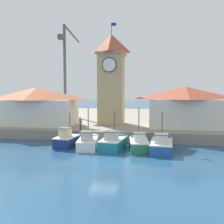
{
  "coord_description": "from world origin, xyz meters",
  "views": [
    {
      "loc": [
        4.4,
        -22.29,
        6.23
      ],
      "look_at": [
        -0.99,
        10.37,
        3.5
      ],
      "focal_mm": 42.0,
      "sensor_mm": 36.0,
      "label": 1
    }
  ],
  "objects_px": {
    "fishing_boat_mid_left": "(139,144)",
    "warehouse_right": "(185,106)",
    "port_crane_near": "(65,81)",
    "clock_tower": "(111,77)",
    "fishing_boat_left_inner": "(113,143)",
    "dock_worker_near_tower": "(81,123)",
    "fishing_boat_center": "(161,145)",
    "warehouse_left": "(37,106)",
    "fishing_boat_far_left": "(68,139)",
    "fishing_boat_left_outer": "(88,142)"
  },
  "relations": [
    {
      "from": "fishing_boat_far_left",
      "to": "fishing_boat_left_outer",
      "type": "xyz_separation_m",
      "value": [
        2.46,
        -0.64,
        -0.08
      ]
    },
    {
      "from": "fishing_boat_far_left",
      "to": "warehouse_left",
      "type": "height_order",
      "value": "warehouse_left"
    },
    {
      "from": "fishing_boat_far_left",
      "to": "fishing_boat_left_inner",
      "type": "height_order",
      "value": "fishing_boat_left_inner"
    },
    {
      "from": "warehouse_left",
      "to": "warehouse_right",
      "type": "distance_m",
      "value": 20.75
    },
    {
      "from": "fishing_boat_left_outer",
      "to": "clock_tower",
      "type": "bearing_deg",
      "value": 86.0
    },
    {
      "from": "fishing_boat_mid_left",
      "to": "port_crane_near",
      "type": "height_order",
      "value": "port_crane_near"
    },
    {
      "from": "fishing_boat_left_inner",
      "to": "fishing_boat_mid_left",
      "type": "relative_size",
      "value": 1.03
    },
    {
      "from": "fishing_boat_mid_left",
      "to": "warehouse_right",
      "type": "distance_m",
      "value": 11.58
    },
    {
      "from": "fishing_boat_far_left",
      "to": "fishing_boat_mid_left",
      "type": "relative_size",
      "value": 0.98
    },
    {
      "from": "fishing_boat_left_outer",
      "to": "fishing_boat_center",
      "type": "bearing_deg",
      "value": -2.1
    },
    {
      "from": "warehouse_right",
      "to": "dock_worker_near_tower",
      "type": "distance_m",
      "value": 14.32
    },
    {
      "from": "dock_worker_near_tower",
      "to": "port_crane_near",
      "type": "bearing_deg",
      "value": 114.41
    },
    {
      "from": "fishing_boat_left_outer",
      "to": "fishing_boat_left_inner",
      "type": "distance_m",
      "value": 2.82
    },
    {
      "from": "fishing_boat_left_outer",
      "to": "dock_worker_near_tower",
      "type": "bearing_deg",
      "value": 114.96
    },
    {
      "from": "fishing_boat_mid_left",
      "to": "warehouse_right",
      "type": "relative_size",
      "value": 0.44
    },
    {
      "from": "warehouse_right",
      "to": "port_crane_near",
      "type": "distance_m",
      "value": 26.64
    },
    {
      "from": "fishing_boat_left_outer",
      "to": "clock_tower",
      "type": "distance_m",
      "value": 13.28
    },
    {
      "from": "fishing_boat_left_outer",
      "to": "port_crane_near",
      "type": "height_order",
      "value": "port_crane_near"
    },
    {
      "from": "warehouse_right",
      "to": "port_crane_near",
      "type": "xyz_separation_m",
      "value": [
        -22.05,
        14.35,
        4.15
      ]
    },
    {
      "from": "fishing_boat_mid_left",
      "to": "clock_tower",
      "type": "relative_size",
      "value": 0.3
    },
    {
      "from": "clock_tower",
      "to": "port_crane_near",
      "type": "xyz_separation_m",
      "value": [
        -11.62,
        12.85,
        0.04
      ]
    },
    {
      "from": "fishing_boat_far_left",
      "to": "dock_worker_near_tower",
      "type": "distance_m",
      "value": 4.16
    },
    {
      "from": "warehouse_left",
      "to": "port_crane_near",
      "type": "distance_m",
      "value": 16.45
    },
    {
      "from": "fishing_boat_left_inner",
      "to": "clock_tower",
      "type": "relative_size",
      "value": 0.31
    },
    {
      "from": "fishing_boat_left_outer",
      "to": "dock_worker_near_tower",
      "type": "relative_size",
      "value": 3.05
    },
    {
      "from": "port_crane_near",
      "to": "clock_tower",
      "type": "bearing_deg",
      "value": -47.89
    },
    {
      "from": "fishing_boat_left_inner",
      "to": "port_crane_near",
      "type": "bearing_deg",
      "value": 119.68
    },
    {
      "from": "fishing_boat_center",
      "to": "warehouse_left",
      "type": "bearing_deg",
      "value": 154.64
    },
    {
      "from": "fishing_boat_left_inner",
      "to": "clock_tower",
      "type": "xyz_separation_m",
      "value": [
        -2.05,
        11.12,
        7.43
      ]
    },
    {
      "from": "fishing_boat_left_inner",
      "to": "dock_worker_near_tower",
      "type": "relative_size",
      "value": 2.79
    },
    {
      "from": "fishing_boat_left_outer",
      "to": "clock_tower",
      "type": "relative_size",
      "value": 0.34
    },
    {
      "from": "fishing_boat_left_inner",
      "to": "fishing_boat_center",
      "type": "bearing_deg",
      "value": -1.22
    },
    {
      "from": "fishing_boat_mid_left",
      "to": "dock_worker_near_tower",
      "type": "relative_size",
      "value": 2.72
    },
    {
      "from": "fishing_boat_mid_left",
      "to": "warehouse_left",
      "type": "relative_size",
      "value": 0.4
    },
    {
      "from": "fishing_boat_center",
      "to": "clock_tower",
      "type": "relative_size",
      "value": 0.35
    },
    {
      "from": "fishing_boat_left_inner",
      "to": "clock_tower",
      "type": "height_order",
      "value": "clock_tower"
    },
    {
      "from": "warehouse_right",
      "to": "fishing_boat_far_left",
      "type": "bearing_deg",
      "value": -147.23
    },
    {
      "from": "warehouse_right",
      "to": "fishing_boat_left_outer",
      "type": "bearing_deg",
      "value": -139.88
    },
    {
      "from": "fishing_boat_mid_left",
      "to": "warehouse_right",
      "type": "bearing_deg",
      "value": 59.24
    },
    {
      "from": "fishing_boat_left_inner",
      "to": "warehouse_left",
      "type": "bearing_deg",
      "value": 146.6
    },
    {
      "from": "fishing_boat_left_outer",
      "to": "fishing_boat_far_left",
      "type": "bearing_deg",
      "value": 165.34
    },
    {
      "from": "fishing_boat_left_outer",
      "to": "port_crane_near",
      "type": "distance_m",
      "value": 27.21
    },
    {
      "from": "fishing_boat_far_left",
      "to": "fishing_boat_center",
      "type": "distance_m",
      "value": 10.35
    },
    {
      "from": "warehouse_left",
      "to": "port_crane_near",
      "type": "bearing_deg",
      "value": 94.89
    },
    {
      "from": "fishing_boat_mid_left",
      "to": "dock_worker_near_tower",
      "type": "bearing_deg",
      "value": 148.82
    },
    {
      "from": "clock_tower",
      "to": "dock_worker_near_tower",
      "type": "xyz_separation_m",
      "value": [
        -2.89,
        -6.38,
        -6.05
      ]
    },
    {
      "from": "fishing_boat_far_left",
      "to": "fishing_boat_left_outer",
      "type": "bearing_deg",
      "value": -14.66
    },
    {
      "from": "fishing_boat_left_inner",
      "to": "warehouse_left",
      "type": "height_order",
      "value": "warehouse_left"
    },
    {
      "from": "fishing_boat_far_left",
      "to": "warehouse_right",
      "type": "bearing_deg",
      "value": 32.77
    },
    {
      "from": "fishing_boat_left_inner",
      "to": "dock_worker_near_tower",
      "type": "bearing_deg",
      "value": 136.17
    }
  ]
}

